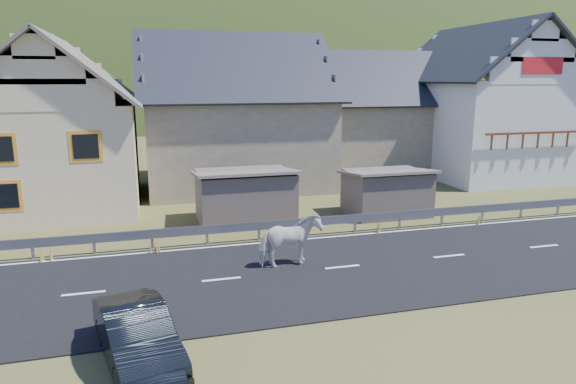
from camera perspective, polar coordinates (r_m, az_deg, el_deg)
name	(u,v)px	position (r m, az deg, el deg)	size (l,w,h in m)	color
ground	(342,268)	(17.19, 6.05, -8.41)	(160.00, 160.00, 0.00)	#3E481E
road	(342,268)	(17.19, 6.05, -8.35)	(60.00, 7.00, 0.04)	black
lane_markings	(342,267)	(17.18, 6.05, -8.27)	(60.00, 6.60, 0.01)	silver
guardrail	(308,222)	(20.31, 2.28, -3.40)	(28.10, 0.09, 0.75)	#93969B
shed_left	(245,197)	(22.35, -4.82, -0.54)	(4.30, 3.30, 2.40)	#6C5C50
shed_right	(386,193)	(23.95, 10.88, -0.09)	(3.80, 2.90, 2.20)	#6C5C50
house_cream	(58,116)	(27.26, -24.17, 7.69)	(7.80, 9.80, 8.30)	beige
house_stone_a	(233,105)	(30.36, -6.12, 9.59)	(10.80, 9.80, 8.90)	gray
house_stone_b	(376,108)	(35.31, 9.76, 9.22)	(9.80, 8.80, 8.10)	gray
house_white	(482,96)	(35.75, 20.78, 9.97)	(8.80, 10.80, 9.70)	silver
mountain	(177,151)	(196.96, -12.24, 4.52)	(440.00, 280.00, 260.00)	#273914
horse	(290,241)	(16.92, 0.19, -5.43)	(2.05, 0.94, 1.73)	silver
car	(137,336)	(12.05, -16.42, -15.06)	(1.34, 3.85, 1.27)	black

